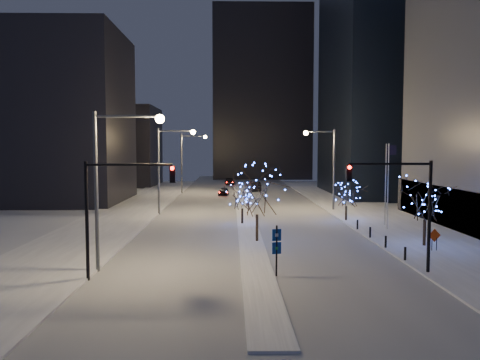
{
  "coord_description": "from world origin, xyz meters",
  "views": [
    {
      "loc": [
        -1.6,
        -27.07,
        7.8
      ],
      "look_at": [
        -0.85,
        12.95,
        5.0
      ],
      "focal_mm": 35.0,
      "sensor_mm": 36.0,
      "label": 1
    }
  ],
  "objects_px": {
    "car_near": "(224,192)",
    "car_far": "(230,182)",
    "car_mid": "(255,186)",
    "holiday_tree_plaza_near": "(425,201)",
    "street_lamp_w_mid": "(168,159)",
    "street_lamp_east": "(327,158)",
    "street_lamp_w_near": "(113,168)",
    "street_lamp_w_far": "(188,155)",
    "holiday_tree_median_far": "(242,195)",
    "traffic_signal_east": "(405,197)",
    "holiday_tree_median_near": "(257,192)",
    "holiday_tree_plaza_far": "(346,195)",
    "construction_sign": "(434,237)",
    "wayfinding_sign": "(277,245)",
    "traffic_signal_west": "(113,200)"
  },
  "relations": [
    {
      "from": "street_lamp_w_mid",
      "to": "street_lamp_east",
      "type": "xyz_separation_m",
      "value": [
        19.02,
        3.0,
        -0.05
      ]
    },
    {
      "from": "car_near",
      "to": "holiday_tree_plaza_near",
      "type": "relative_size",
      "value": 0.7
    },
    {
      "from": "street_lamp_w_mid",
      "to": "holiday_tree_plaza_far",
      "type": "distance_m",
      "value": 20.51
    },
    {
      "from": "car_mid",
      "to": "traffic_signal_east",
      "type": "bearing_deg",
      "value": 90.73
    },
    {
      "from": "street_lamp_w_far",
      "to": "holiday_tree_plaza_near",
      "type": "distance_m",
      "value": 48.79
    },
    {
      "from": "street_lamp_east",
      "to": "car_near",
      "type": "xyz_separation_m",
      "value": [
        -12.94,
        18.61,
        -5.82
      ]
    },
    {
      "from": "holiday_tree_median_far",
      "to": "wayfinding_sign",
      "type": "xyz_separation_m",
      "value": [
        1.63,
        -18.99,
        -1.06
      ]
    },
    {
      "from": "street_lamp_w_near",
      "to": "street_lamp_w_mid",
      "type": "xyz_separation_m",
      "value": [
        0.0,
        25.0,
        0.0
      ]
    },
    {
      "from": "street_lamp_w_mid",
      "to": "construction_sign",
      "type": "height_order",
      "value": "street_lamp_w_mid"
    },
    {
      "from": "traffic_signal_east",
      "to": "car_far",
      "type": "xyz_separation_m",
      "value": [
        -10.9,
        68.84,
        -4.1
      ]
    },
    {
      "from": "street_lamp_w_far",
      "to": "construction_sign",
      "type": "height_order",
      "value": "street_lamp_w_far"
    },
    {
      "from": "car_far",
      "to": "wayfinding_sign",
      "type": "height_order",
      "value": "wayfinding_sign"
    },
    {
      "from": "holiday_tree_median_far",
      "to": "wayfinding_sign",
      "type": "height_order",
      "value": "holiday_tree_median_far"
    },
    {
      "from": "street_lamp_w_mid",
      "to": "street_lamp_w_far",
      "type": "xyz_separation_m",
      "value": [
        0.0,
        25.0,
        0.0
      ]
    },
    {
      "from": "street_lamp_w_near",
      "to": "wayfinding_sign",
      "type": "height_order",
      "value": "street_lamp_w_near"
    },
    {
      "from": "wayfinding_sign",
      "to": "holiday_tree_median_far",
      "type": "bearing_deg",
      "value": 81.22
    },
    {
      "from": "street_lamp_w_mid",
      "to": "holiday_tree_plaza_far",
      "type": "xyz_separation_m",
      "value": [
        19.44,
        -5.43,
        -3.65
      ]
    },
    {
      "from": "street_lamp_w_near",
      "to": "street_lamp_east",
      "type": "height_order",
      "value": "same"
    },
    {
      "from": "wayfinding_sign",
      "to": "holiday_tree_plaza_near",
      "type": "bearing_deg",
      "value": 19.5
    },
    {
      "from": "car_near",
      "to": "car_mid",
      "type": "distance_m",
      "value": 9.68
    },
    {
      "from": "holiday_tree_median_far",
      "to": "holiday_tree_plaza_far",
      "type": "bearing_deg",
      "value": 9.84
    },
    {
      "from": "street_lamp_east",
      "to": "holiday_tree_median_near",
      "type": "distance_m",
      "value": 21.59
    },
    {
      "from": "construction_sign",
      "to": "holiday_tree_median_far",
      "type": "bearing_deg",
      "value": 129.55
    },
    {
      "from": "wayfinding_sign",
      "to": "traffic_signal_west",
      "type": "bearing_deg",
      "value": 170.42
    },
    {
      "from": "holiday_tree_plaza_far",
      "to": "wayfinding_sign",
      "type": "height_order",
      "value": "holiday_tree_plaza_far"
    },
    {
      "from": "traffic_signal_east",
      "to": "car_mid",
      "type": "height_order",
      "value": "traffic_signal_east"
    },
    {
      "from": "holiday_tree_median_near",
      "to": "holiday_tree_plaza_near",
      "type": "height_order",
      "value": "holiday_tree_median_near"
    },
    {
      "from": "car_far",
      "to": "holiday_tree_median_far",
      "type": "xyz_separation_m",
      "value": [
        1.46,
        -50.17,
        2.3
      ]
    },
    {
      "from": "street_lamp_w_far",
      "to": "car_far",
      "type": "xyz_separation_m",
      "value": [
        6.98,
        17.84,
        -5.83
      ]
    },
    {
      "from": "car_far",
      "to": "car_mid",
      "type": "bearing_deg",
      "value": -75.07
    },
    {
      "from": "car_far",
      "to": "street_lamp_w_mid",
      "type": "bearing_deg",
      "value": -103.38
    },
    {
      "from": "street_lamp_east",
      "to": "holiday_tree_plaza_near",
      "type": "height_order",
      "value": "street_lamp_east"
    },
    {
      "from": "holiday_tree_median_far",
      "to": "holiday_tree_plaza_near",
      "type": "bearing_deg",
      "value": -37.95
    },
    {
      "from": "holiday_tree_median_far",
      "to": "holiday_tree_plaza_near",
      "type": "distance_m",
      "value": 17.75
    },
    {
      "from": "car_near",
      "to": "car_far",
      "type": "xyz_separation_m",
      "value": [
        0.9,
        21.22,
        0.03
      ]
    },
    {
      "from": "car_near",
      "to": "holiday_tree_plaza_far",
      "type": "height_order",
      "value": "holiday_tree_plaza_far"
    },
    {
      "from": "traffic_signal_east",
      "to": "holiday_tree_median_near",
      "type": "bearing_deg",
      "value": 130.76
    },
    {
      "from": "car_near",
      "to": "construction_sign",
      "type": "relative_size",
      "value": 2.29
    },
    {
      "from": "street_lamp_east",
      "to": "car_mid",
      "type": "height_order",
      "value": "street_lamp_east"
    },
    {
      "from": "traffic_signal_west",
      "to": "construction_sign",
      "type": "height_order",
      "value": "traffic_signal_west"
    },
    {
      "from": "holiday_tree_median_near",
      "to": "wayfinding_sign",
      "type": "distance_m",
      "value": 10.38
    },
    {
      "from": "street_lamp_east",
      "to": "traffic_signal_west",
      "type": "relative_size",
      "value": 1.43
    },
    {
      "from": "wayfinding_sign",
      "to": "construction_sign",
      "type": "relative_size",
      "value": 1.92
    },
    {
      "from": "street_lamp_w_near",
      "to": "traffic_signal_east",
      "type": "height_order",
      "value": "street_lamp_w_near"
    },
    {
      "from": "holiday_tree_plaza_near",
      "to": "car_near",
      "type": "bearing_deg",
      "value": 112.3
    },
    {
      "from": "street_lamp_east",
      "to": "holiday_tree_plaza_far",
      "type": "bearing_deg",
      "value": -87.17
    },
    {
      "from": "street_lamp_w_far",
      "to": "holiday_tree_median_far",
      "type": "xyz_separation_m",
      "value": [
        8.44,
        -32.33,
        -3.53
      ]
    },
    {
      "from": "traffic_signal_east",
      "to": "holiday_tree_plaza_far",
      "type": "bearing_deg",
      "value": 85.66
    },
    {
      "from": "holiday_tree_plaza_near",
      "to": "wayfinding_sign",
      "type": "distance_m",
      "value": 14.87
    },
    {
      "from": "street_lamp_w_mid",
      "to": "holiday_tree_plaza_near",
      "type": "relative_size",
      "value": 1.88
    }
  ]
}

